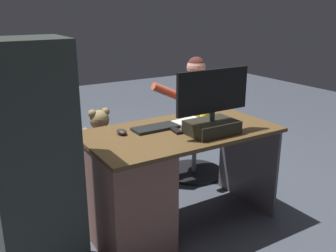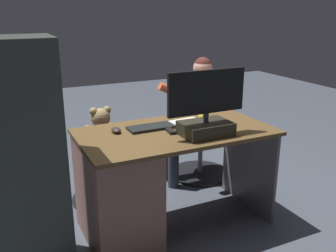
% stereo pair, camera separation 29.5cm
% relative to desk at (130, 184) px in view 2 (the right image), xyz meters
% --- Properties ---
extents(ground_plane, '(10.00, 10.00, 0.00)m').
position_rel_desk_xyz_m(ground_plane, '(-0.34, -0.31, -0.39)').
color(ground_plane, '#414752').
extents(desk, '(1.33, 0.72, 0.73)m').
position_rel_desk_xyz_m(desk, '(0.00, 0.00, 0.00)').
color(desk, brown).
rests_on(desk, ground_plane).
extents(monitor, '(0.56, 0.24, 0.43)m').
position_rel_desk_xyz_m(monitor, '(-0.48, 0.17, 0.48)').
color(monitor, black).
rests_on(monitor, desk).
extents(keyboard, '(0.42, 0.14, 0.02)m').
position_rel_desk_xyz_m(keyboard, '(-0.25, -0.11, 0.35)').
color(keyboard, black).
rests_on(keyboard, desk).
extents(computer_mouse, '(0.06, 0.10, 0.04)m').
position_rel_desk_xyz_m(computer_mouse, '(0.04, -0.13, 0.36)').
color(computer_mouse, '#2D2521').
rests_on(computer_mouse, desk).
extents(cup, '(0.07, 0.07, 0.11)m').
position_rel_desk_xyz_m(cup, '(-0.63, -0.10, 0.39)').
color(cup, yellow).
rests_on(cup, desk).
extents(tv_remote, '(0.06, 0.15, 0.02)m').
position_rel_desk_xyz_m(tv_remote, '(-0.30, 0.01, 0.35)').
color(tv_remote, black).
rests_on(tv_remote, desk).
extents(notebook_binder, '(0.24, 0.31, 0.02)m').
position_rel_desk_xyz_m(notebook_binder, '(-0.48, -0.01, 0.35)').
color(notebook_binder, silver).
rests_on(notebook_binder, desk).
extents(office_chair_teddy, '(0.54, 0.54, 0.46)m').
position_rel_desk_xyz_m(office_chair_teddy, '(0.02, -0.58, -0.13)').
color(office_chair_teddy, black).
rests_on(office_chair_teddy, ground_plane).
extents(teddy_bear, '(0.23, 0.24, 0.34)m').
position_rel_desk_xyz_m(teddy_bear, '(0.02, -0.59, 0.23)').
color(teddy_bear, '#927B4D').
rests_on(teddy_bear, office_chair_teddy).
extents(visitor_chair, '(0.57, 0.57, 0.46)m').
position_rel_desk_xyz_m(visitor_chair, '(-0.94, -0.66, -0.14)').
color(visitor_chair, black).
rests_on(visitor_chair, ground_plane).
extents(person, '(0.52, 0.50, 1.12)m').
position_rel_desk_xyz_m(person, '(-0.86, -0.65, 0.27)').
color(person, '#D0593A').
rests_on(person, ground_plane).
extents(equipment_rack, '(0.44, 0.36, 1.40)m').
position_rel_desk_xyz_m(equipment_rack, '(0.66, 0.08, 0.31)').
color(equipment_rack, '#2D322E').
rests_on(equipment_rack, ground_plane).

